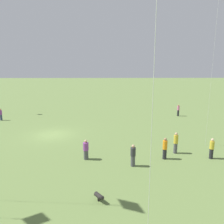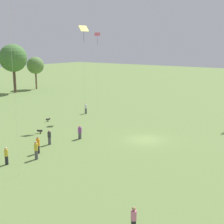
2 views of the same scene
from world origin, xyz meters
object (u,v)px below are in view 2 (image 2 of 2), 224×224
(person_5, at_px, (49,137))
(person_8, at_px, (38,145))
(person_2, at_px, (80,132))
(kite_4, at_px, (97,38))
(person_7, at_px, (36,150))
(dog_1, at_px, (48,119))
(person_4, at_px, (6,156))
(person_0, at_px, (86,108))
(kite_0, at_px, (84,31))
(person_1, at_px, (134,220))
(dog_0, at_px, (40,131))

(person_5, height_order, person_8, person_8)
(person_2, xyz_separation_m, kite_4, (11.40, 6.33, 11.27))
(person_7, relative_size, dog_1, 2.68)
(person_2, height_order, person_4, person_4)
(person_0, xyz_separation_m, person_7, (-18.71, -9.74, 0.07))
(person_7, distance_m, dog_1, 15.66)
(person_4, relative_size, person_8, 0.96)
(person_8, height_order, kite_0, kite_0)
(person_0, relative_size, kite_0, 0.13)
(person_1, relative_size, person_2, 1.06)
(person_7, relative_size, kite_4, 0.14)
(person_4, height_order, person_5, person_4)
(person_8, bearing_deg, person_0, -156.53)
(person_4, bearing_deg, person_2, -105.63)
(person_2, bearing_deg, person_0, 127.87)
(person_1, relative_size, dog_0, 2.63)
(person_4, bearing_deg, kite_4, -89.12)
(person_5, height_order, person_7, person_7)
(person_0, relative_size, person_1, 1.00)
(kite_4, bearing_deg, person_7, 110.58)
(person_0, height_order, dog_0, person_0)
(person_8, relative_size, kite_0, 0.13)
(kite_0, bearing_deg, person_8, -91.35)
(person_0, xyz_separation_m, kite_0, (-3.93, -3.32, 12.08))
(person_0, relative_size, dog_0, 2.61)
(person_5, bearing_deg, dog_0, 117.04)
(person_2, distance_m, person_5, 3.91)
(person_1, distance_m, person_7, 15.27)
(person_8, height_order, dog_0, person_8)
(person_8, height_order, kite_4, kite_4)
(person_5, distance_m, dog_0, 5.06)
(person_5, relative_size, dog_0, 2.54)
(person_0, xyz_separation_m, dog_1, (-7.33, 1.00, -0.54))
(dog_0, bearing_deg, person_0, -25.09)
(dog_1, bearing_deg, person_4, -40.80)
(person_0, height_order, person_7, person_7)
(person_1, distance_m, kite_4, 34.35)
(person_0, relative_size, dog_1, 2.51)
(person_2, relative_size, person_7, 0.89)
(person_7, height_order, person_8, person_7)
(person_2, xyz_separation_m, dog_0, (-1.29, 5.76, -0.48))
(person_7, bearing_deg, person_2, -91.78)
(person_0, relative_size, person_4, 1.02)
(person_4, distance_m, dog_0, 10.64)
(person_1, xyz_separation_m, person_5, (8.85, 16.92, -0.04))
(kite_4, bearing_deg, person_1, 131.74)
(person_1, distance_m, person_4, 15.84)
(person_0, height_order, kite_0, kite_0)
(person_0, bearing_deg, kite_4, -80.86)
(person_2, relative_size, person_4, 0.96)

